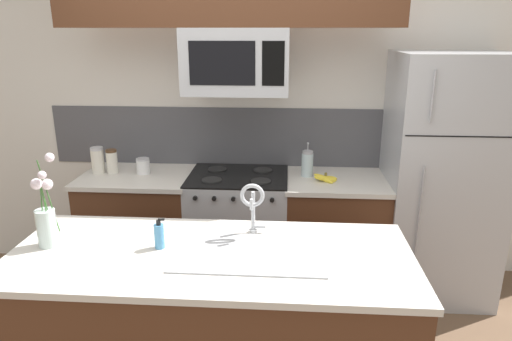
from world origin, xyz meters
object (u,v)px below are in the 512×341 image
Objects in this scene: french_press at (307,164)px; sink_faucet at (253,202)px; banana_bunch at (326,178)px; flower_vase at (47,221)px; stove_range at (239,230)px; refrigerator at (440,179)px; microwave at (236,61)px; storage_jar_medium at (112,161)px; storage_jar_short at (143,166)px; storage_jar_tall at (98,160)px; dish_soap_bottle at (159,236)px.

sink_faucet is (-0.34, -1.09, 0.10)m from french_press.
banana_bunch is 1.92m from flower_vase.
refrigerator reaches higher than stove_range.
refrigerator is 1.71m from sink_faucet.
flower_vase is (-1.39, -1.29, 0.04)m from french_press.
microwave is at bearing -89.84° from stove_range.
storage_jar_short is (0.24, 0.01, -0.03)m from storage_jar_medium.
microwave reaches higher than flower_vase.
sink_faucet reaches higher than storage_jar_tall.
microwave is 1.26m from storage_jar_medium.
refrigerator is 9.74× the size of storage_jar_medium.
french_press is at bearing 177.69° from refrigerator.
dish_soap_bottle is at bearing -59.88° from storage_jar_medium.
refrigerator is at bearing -0.10° from storage_jar_tall.
storage_jar_medium is at bearing 177.16° from microwave.
dish_soap_bottle is (0.72, -1.24, -0.03)m from storage_jar_medium.
dish_soap_bottle is at bearing 1.43° from flower_vase.
banana_bunch reaches higher than stove_range.
storage_jar_short is 1.27m from flower_vase.
stove_range is 1.14m from storage_jar_medium.
refrigerator is 15.21× the size of storage_jar_short.
microwave reaches higher than storage_jar_short.
storage_jar_medium is 0.25m from storage_jar_short.
french_press is 1.15m from sink_faucet.
refrigerator is at bearing 1.54° from microwave.
storage_jar_short is (0.36, 0.01, -0.04)m from storage_jar_tall.
dish_soap_bottle is at bearing -158.87° from sink_faucet.
storage_jar_medium is 1.53m from french_press.
storage_jar_tall is at bearing -177.87° from storage_jar_medium.
microwave is 1.23m from sink_faucet.
french_press reaches higher than storage_jar_medium.
microwave reaches higher than storage_jar_medium.
stove_range is 1.23m from sink_faucet.
storage_jar_tall reaches higher than banana_bunch.
storage_jar_tall is 0.36m from storage_jar_short.
microwave is at bearing -171.29° from french_press.
storage_jar_tall is (-1.11, 0.05, -0.76)m from microwave.
storage_jar_medium is at bearing 176.95° from banana_bunch.
french_press is at bearing 1.25° from storage_jar_tall.
sink_faucet reaches higher than dish_soap_bottle.
refrigerator reaches higher than dish_soap_bottle.
stove_range is 4.87× the size of banana_bunch.
microwave is at bearing 76.92° from dish_soap_bottle.
sink_faucet is at bearing -79.43° from stove_range.
microwave is 6.13× the size of storage_jar_short.
storage_jar_short is at bearing 2.01° from storage_jar_medium.
banana_bunch is 0.20m from french_press.
french_press is (1.53, 0.03, 0.00)m from storage_jar_medium.
microwave is 1.75m from refrigerator.
banana_bunch is at bearing 64.17° from sink_faucet.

